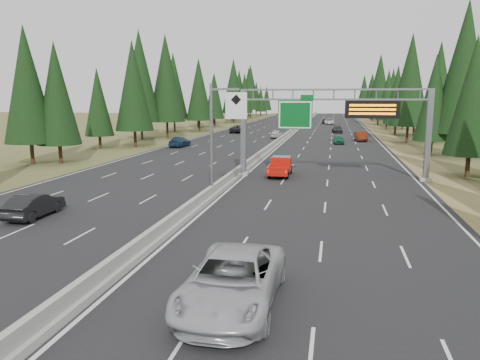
# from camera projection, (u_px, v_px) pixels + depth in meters

# --- Properties ---
(road) EXTENTS (32.00, 260.00, 0.08)m
(road) POSITION_uv_depth(u_px,v_px,m) (288.00, 136.00, 86.54)
(road) COLOR black
(road) RESTS_ON ground
(shoulder_right) EXTENTS (3.60, 260.00, 0.06)m
(shoulder_right) POSITION_uv_depth(u_px,v_px,m) (388.00, 138.00, 83.08)
(shoulder_right) COLOR olive
(shoulder_right) RESTS_ON ground
(shoulder_left) EXTENTS (3.60, 260.00, 0.06)m
(shoulder_left) POSITION_uv_depth(u_px,v_px,m) (196.00, 135.00, 90.01)
(shoulder_left) COLOR #4F5126
(shoulder_left) RESTS_ON ground
(median_barrier) EXTENTS (0.70, 260.00, 0.85)m
(median_barrier) POSITION_uv_depth(u_px,v_px,m) (288.00, 134.00, 86.48)
(median_barrier) COLOR gray
(median_barrier) RESTS_ON road
(sign_gantry) EXTENTS (16.75, 0.98, 7.80)m
(sign_gantry) POSITION_uv_depth(u_px,v_px,m) (341.00, 119.00, 40.34)
(sign_gantry) COLOR slate
(sign_gantry) RESTS_ON road
(hov_sign_pole) EXTENTS (2.80, 0.50, 8.00)m
(hov_sign_pole) POSITION_uv_depth(u_px,v_px,m) (219.00, 132.00, 32.49)
(hov_sign_pole) COLOR slate
(hov_sign_pole) RESTS_ON road
(tree_row_right) EXTENTS (11.43, 239.98, 18.35)m
(tree_row_right) POSITION_uv_depth(u_px,v_px,m) (423.00, 86.00, 74.81)
(tree_row_right) COLOR black
(tree_row_right) RESTS_ON ground
(tree_row_left) EXTENTS (11.45, 241.64, 18.66)m
(tree_row_left) POSITION_uv_depth(u_px,v_px,m) (165.00, 87.00, 85.48)
(tree_row_left) COLOR black
(tree_row_left) RESTS_ON ground
(silver_minivan) EXTENTS (3.07, 6.61, 1.83)m
(silver_minivan) POSITION_uv_depth(u_px,v_px,m) (233.00, 281.00, 15.86)
(silver_minivan) COLOR #B3B3B9
(silver_minivan) RESTS_ON road
(red_pickup) EXTENTS (1.83, 5.13, 1.67)m
(red_pickup) POSITION_uv_depth(u_px,v_px,m) (281.00, 165.00, 42.88)
(red_pickup) COLOR black
(red_pickup) RESTS_ON road
(car_ahead_green) EXTENTS (1.68, 3.90, 1.31)m
(car_ahead_green) POSITION_uv_depth(u_px,v_px,m) (339.00, 139.00, 72.17)
(car_ahead_green) COLOR #145837
(car_ahead_green) RESTS_ON road
(car_ahead_dkred) EXTENTS (2.08, 4.84, 1.55)m
(car_ahead_dkred) POSITION_uv_depth(u_px,v_px,m) (361.00, 136.00, 76.85)
(car_ahead_dkred) COLOR #5C1F0D
(car_ahead_dkred) RESTS_ON road
(car_ahead_dkgrey) EXTENTS (2.29, 4.91, 1.39)m
(car_ahead_dkgrey) POSITION_uv_depth(u_px,v_px,m) (337.00, 129.00, 94.68)
(car_ahead_dkgrey) COLOR black
(car_ahead_dkgrey) RESTS_ON road
(car_ahead_white) EXTENTS (2.66, 5.44, 1.49)m
(car_ahead_white) POSITION_uv_depth(u_px,v_px,m) (329.00, 122.00, 124.36)
(car_ahead_white) COLOR silver
(car_ahead_white) RESTS_ON road
(car_ahead_far) EXTENTS (1.70, 3.98, 1.34)m
(car_ahead_far) POSITION_uv_depth(u_px,v_px,m) (325.00, 121.00, 128.93)
(car_ahead_far) COLOR black
(car_ahead_far) RESTS_ON road
(car_onc_near) EXTENTS (1.60, 4.38, 1.44)m
(car_onc_near) POSITION_uv_depth(u_px,v_px,m) (34.00, 205.00, 27.85)
(car_onc_near) COLOR black
(car_onc_near) RESTS_ON road
(car_onc_blue) EXTENTS (2.20, 5.04, 1.44)m
(car_onc_blue) POSITION_uv_depth(u_px,v_px,m) (180.00, 142.00, 67.81)
(car_onc_blue) COLOR navy
(car_onc_blue) RESTS_ON road
(car_onc_white) EXTENTS (2.05, 4.26, 1.40)m
(car_onc_white) POSITION_uv_depth(u_px,v_px,m) (277.00, 134.00, 82.21)
(car_onc_white) COLOR #BDBDBD
(car_onc_white) RESTS_ON road
(car_onc_far) EXTENTS (2.58, 5.60, 1.56)m
(car_onc_far) POSITION_uv_depth(u_px,v_px,m) (238.00, 129.00, 94.85)
(car_onc_far) COLOR black
(car_onc_far) RESTS_ON road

